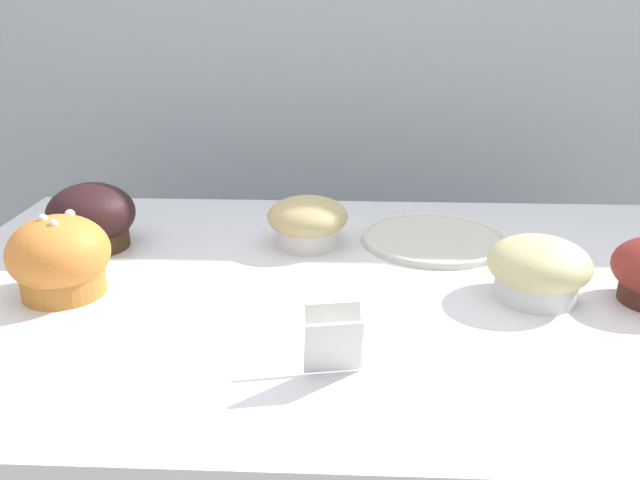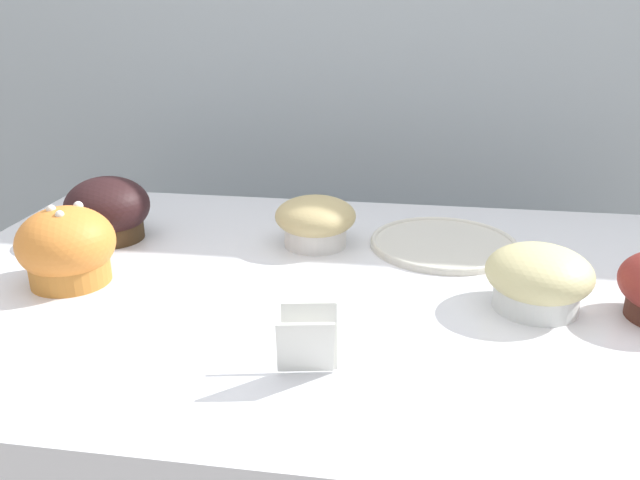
{
  "view_description": "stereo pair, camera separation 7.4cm",
  "coord_description": "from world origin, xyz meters",
  "views": [
    {
      "loc": [
        0.01,
        -0.67,
        1.21
      ],
      "look_at": [
        -0.02,
        0.02,
        0.94
      ],
      "focal_mm": 35.0,
      "sensor_mm": 36.0,
      "label": 1
    },
    {
      "loc": [
        0.08,
        -0.66,
        1.21
      ],
      "look_at": [
        -0.02,
        0.02,
        0.94
      ],
      "focal_mm": 35.0,
      "sensor_mm": 36.0,
      "label": 2
    }
  ],
  "objects": [
    {
      "name": "serving_plate",
      "position": [
        0.13,
        0.14,
        0.9
      ],
      "size": [
        0.2,
        0.2,
        0.01
      ],
      "color": "beige",
      "rests_on": "display_counter"
    },
    {
      "name": "wall_back",
      "position": [
        0.0,
        0.6,
        0.9
      ],
      "size": [
        3.2,
        0.1,
        1.8
      ],
      "primitive_type": "cube",
      "color": "#A8B2B7",
      "rests_on": "ground"
    },
    {
      "name": "muffin_front_right",
      "position": [
        -0.31,
        -0.04,
        0.94
      ],
      "size": [
        0.11,
        0.11,
        0.1
      ],
      "color": "#CC7E33",
      "rests_on": "display_counter"
    },
    {
      "name": "muffin_front_center",
      "position": [
        0.22,
        -0.03,
        0.93
      ],
      "size": [
        0.11,
        0.11,
        0.07
      ],
      "color": "silver",
      "rests_on": "display_counter"
    },
    {
      "name": "price_card",
      "position": [
        -0.0,
        -0.19,
        0.93
      ],
      "size": [
        0.06,
        0.05,
        0.06
      ],
      "color": "white",
      "rests_on": "display_counter"
    },
    {
      "name": "muffin_front_left",
      "position": [
        -0.33,
        0.1,
        0.94
      ],
      "size": [
        0.11,
        0.11,
        0.09
      ],
      "color": "#3E2C19",
      "rests_on": "display_counter"
    },
    {
      "name": "muffin_back_left",
      "position": [
        -0.04,
        0.12,
        0.93
      ],
      "size": [
        0.11,
        0.11,
        0.07
      ],
      "color": "silver",
      "rests_on": "display_counter"
    }
  ]
}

